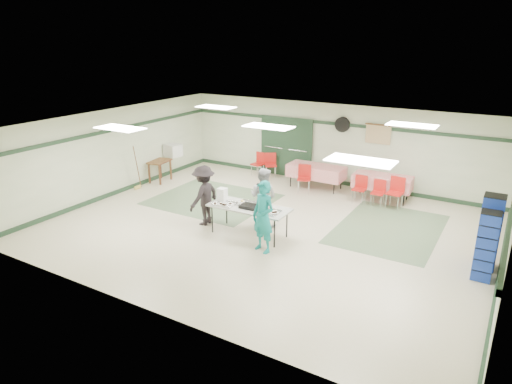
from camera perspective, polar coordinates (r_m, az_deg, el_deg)
The scene contains 41 objects.
floor at distance 12.11m, azimuth 1.45°, elevation -4.37°, with size 11.00×11.00×0.00m, color beige.
ceiling at distance 11.32m, azimuth 1.57°, elevation 8.28°, with size 11.00×11.00×0.00m, color silver.
wall_back at distance 15.60m, azimuth 9.63°, elevation 5.92°, with size 11.00×11.00×0.00m, color beige.
wall_front at distance 8.27m, azimuth -13.97°, elevation -6.26°, with size 11.00×11.00×0.00m, color beige.
wall_left at distance 15.01m, azimuth -17.22°, elevation 4.82°, with size 9.00×9.00×0.00m, color beige.
wall_right at distance 10.32m, azimuth 29.28°, elevation -3.07°, with size 9.00×9.00×0.00m, color beige.
trim_back at distance 15.44m, azimuth 9.73°, elevation 8.43°, with size 11.00×0.06×0.10m, color #1D3623.
baseboard_back at distance 15.91m, azimuth 9.34°, elevation 1.37°, with size 11.00×0.06×0.12m, color #1D3623.
trim_left at distance 14.84m, azimuth -17.41°, elevation 7.42°, with size 9.00×0.06×0.10m, color #1D3623.
baseboard_left at distance 15.33m, azimuth -16.69°, elevation 0.13°, with size 9.00×0.06×0.12m, color #1D3623.
baseboard_right at distance 10.82m, azimuth 28.02°, elevation -9.41°, with size 9.00×0.06×0.12m, color #1D3623.
green_patch_a at distance 14.16m, azimuth -5.42°, elevation -0.93°, with size 3.50×3.00×0.01m, color #647E5C.
green_patch_b at distance 12.48m, azimuth 16.24°, elevation -4.43°, with size 2.50×3.50×0.01m, color #647E5C.
double_door_left at distance 16.51m, azimuth 2.34°, elevation 5.81°, with size 0.90×0.06×2.10m, color gray.
double_door_right at distance 16.09m, azimuth 5.33°, elevation 5.40°, with size 0.90×0.06×2.10m, color gray.
door_frame at distance 16.28m, azimuth 3.77°, elevation 5.60°, with size 2.00×0.03×2.15m, color #1D3623.
wall_fan at distance 15.31m, azimuth 10.74°, elevation 8.28°, with size 0.50×0.50×0.10m, color black.
scroll_banner at distance 14.99m, azimuth 15.02°, elevation 6.97°, with size 0.80×0.02×0.60m, color tan.
serving_table at distance 11.38m, azimuth -0.88°, elevation -2.03°, with size 2.08×0.87×0.76m.
sheet_tray_right at distance 11.00m, azimuth 1.41°, elevation -2.50°, with size 0.58×0.44×0.02m, color silver.
sheet_tray_mid at distance 11.51m, azimuth -1.09°, elevation -1.51°, with size 0.56×0.42×0.02m, color silver.
sheet_tray_left at distance 11.54m, azimuth -3.99°, elevation -1.49°, with size 0.54×0.41×0.02m, color silver.
baking_pan at distance 11.25m, azimuth -0.67°, elevation -1.84°, with size 0.52×0.32×0.08m, color black.
foam_box_stack at distance 11.72m, azimuth -4.24°, elevation -0.35°, with size 0.22×0.20×0.35m, color white.
volunteer_teal at distance 10.48m, azimuth 0.91°, elevation -3.14°, with size 0.62×0.41×1.71m, color #138183.
volunteer_grey at distance 11.94m, azimuth 0.90°, elevation -0.65°, with size 0.77×0.60×1.58m, color gray.
volunteer_dark at distance 12.10m, azimuth -6.52°, elevation -0.42°, with size 1.04×0.60×1.61m, color black.
dining_table_a at distance 14.49m, azimuth 15.51°, elevation 1.28°, with size 1.79×0.88×0.77m.
dining_table_b at distance 15.16m, azimuth 7.51°, elevation 2.59°, with size 1.85×0.83×0.77m.
chair_a at distance 13.97m, azimuth 15.09°, elevation 0.26°, with size 0.37×0.37×0.78m.
chair_b at distance 14.11m, azimuth 12.90°, elevation 0.74°, with size 0.39×0.39×0.82m.
chair_c at distance 13.84m, azimuth 17.12°, elevation 0.33°, with size 0.47×0.47×0.93m.
chair_d at distance 14.73m, azimuth 6.05°, elevation 2.06°, with size 0.53×0.53×0.89m.
chair_loose_a at distance 16.30m, azimuth 1.84°, elevation 3.72°, with size 0.55×0.55×0.85m.
chair_loose_b at distance 16.43m, azimuth 0.39°, elevation 3.84°, with size 0.45×0.46×0.84m.
crate_stack_blue_a at distance 10.93m, azimuth 27.14°, elevation -4.51°, with size 0.43×0.43×1.66m, color #1A40A1.
crate_stack_red at distance 11.08m, azimuth 27.10°, elevation -4.84°, with size 0.37×0.37×1.44m, color #9D100F.
crate_stack_blue_b at distance 10.43m, azimuth 26.81°, elevation -6.06°, with size 0.38×0.38×1.49m, color #1A40A1.
printer_table at distance 16.03m, azimuth -11.96°, elevation 3.46°, with size 0.64×0.89×0.74m.
office_printer at distance 16.47m, azimuth -10.34°, elevation 5.15°, with size 0.54×0.47×0.42m, color silver.
broom at distance 15.38m, azimuth -14.63°, elevation 3.06°, with size 0.03×0.03×1.44m, color brown.
Camera 1 is at (5.40, -9.73, 4.79)m, focal length 32.00 mm.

